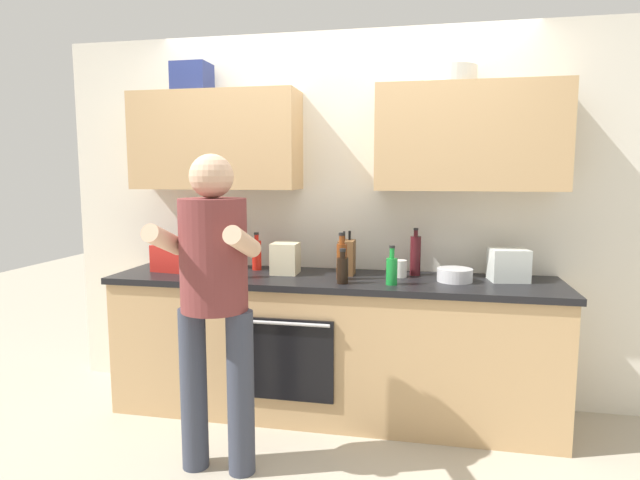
# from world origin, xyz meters

# --- Properties ---
(ground_plane) EXTENTS (12.00, 12.00, 0.00)m
(ground_plane) POSITION_xyz_m (0.00, 0.00, 0.00)
(ground_plane) COLOR #B2A893
(back_wall_unit) EXTENTS (4.00, 0.38, 2.50)m
(back_wall_unit) POSITION_xyz_m (-0.00, 0.27, 1.49)
(back_wall_unit) COLOR silver
(back_wall_unit) RESTS_ON ground
(counter) EXTENTS (2.84, 0.67, 0.90)m
(counter) POSITION_xyz_m (-0.00, -0.00, 0.45)
(counter) COLOR tan
(counter) RESTS_ON ground
(person_standing) EXTENTS (0.49, 0.45, 1.65)m
(person_standing) POSITION_xyz_m (-0.46, -0.79, 0.98)
(person_standing) COLOR #383D4C
(person_standing) RESTS_ON ground
(bottle_hotsauce) EXTENTS (0.06, 0.06, 0.26)m
(bottle_hotsauce) POSITION_xyz_m (-0.55, 0.16, 1.01)
(bottle_hotsauce) COLOR red
(bottle_hotsauce) RESTS_ON counter
(bottle_wine) EXTENTS (0.07, 0.07, 0.31)m
(bottle_wine) POSITION_xyz_m (0.52, 0.18, 1.03)
(bottle_wine) COLOR #471419
(bottle_wine) RESTS_ON counter
(bottle_vinegar) EXTENTS (0.07, 0.07, 0.29)m
(bottle_vinegar) POSITION_xyz_m (0.07, -0.06, 1.02)
(bottle_vinegar) COLOR brown
(bottle_vinegar) RESTS_ON counter
(bottle_oil) EXTENTS (0.07, 0.07, 0.24)m
(bottle_oil) POSITION_xyz_m (-0.56, -0.13, 0.99)
(bottle_oil) COLOR olive
(bottle_oil) RESTS_ON counter
(bottle_soy) EXTENTS (0.07, 0.07, 0.21)m
(bottle_soy) POSITION_xyz_m (0.10, -0.18, 0.99)
(bottle_soy) COLOR black
(bottle_soy) RESTS_ON counter
(bottle_soda) EXTENTS (0.07, 0.07, 0.23)m
(bottle_soda) POSITION_xyz_m (0.39, -0.15, 0.99)
(bottle_soda) COLOR #198C33
(bottle_soda) RESTS_ON counter
(bottle_water) EXTENTS (0.07, 0.07, 0.27)m
(bottle_water) POSITION_xyz_m (-0.80, -0.20, 1.01)
(bottle_water) COLOR silver
(bottle_water) RESTS_ON counter
(cup_coffee) EXTENTS (0.09, 0.09, 0.11)m
(cup_coffee) POSITION_xyz_m (0.43, 0.09, 0.95)
(cup_coffee) COLOR white
(cup_coffee) RESTS_ON counter
(mixing_bowl) EXTENTS (0.21, 0.21, 0.08)m
(mixing_bowl) POSITION_xyz_m (0.76, 0.02, 0.94)
(mixing_bowl) COLOR silver
(mixing_bowl) RESTS_ON counter
(knife_block) EXTENTS (0.10, 0.14, 0.29)m
(knife_block) POSITION_xyz_m (0.08, 0.11, 1.01)
(knife_block) COLOR brown
(knife_block) RESTS_ON counter
(grocery_bag_crisps) EXTENTS (0.26, 0.23, 0.18)m
(grocery_bag_crisps) POSITION_xyz_m (-1.10, 0.01, 0.99)
(grocery_bag_crisps) COLOR red
(grocery_bag_crisps) RESTS_ON counter
(grocery_bag_rice) EXTENTS (0.17, 0.18, 0.20)m
(grocery_bag_rice) POSITION_xyz_m (-0.32, 0.06, 1.00)
(grocery_bag_rice) COLOR beige
(grocery_bag_rice) RESTS_ON counter
(grocery_bag_produce) EXTENTS (0.25, 0.22, 0.20)m
(grocery_bag_produce) POSITION_xyz_m (1.08, 0.11, 1.00)
(grocery_bag_produce) COLOR silver
(grocery_bag_produce) RESTS_ON counter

